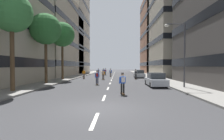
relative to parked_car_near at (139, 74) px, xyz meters
The scene contains 23 objects.
ground_plane 5.76m from the parked_car_near, 157.44° to the left, with size 158.24×158.24×0.00m, color #333335.
sidewalk_left 14.46m from the parked_car_near, 157.67° to the left, with size 3.21×72.53×0.14m, color gray.
sidewalk_right 6.20m from the parked_car_near, 62.95° to the left, with size 3.21×72.53×0.14m, color gray.
lane_markings 6.56m from the parked_car_near, 144.12° to the left, with size 0.16×62.20×0.01m.
building_left_mid 24.42m from the parked_car_near, 160.33° to the left, with size 13.08×24.07×18.83m.
building_left_far 34.09m from the parked_car_near, 133.92° to the left, with size 13.08×18.65×29.95m.
building_right_mid 21.60m from the parked_car_near, 35.16° to the left, with size 13.08×17.52×35.24m.
building_right_far 27.41m from the parked_car_near, 63.95° to the left, with size 13.08×17.73×24.64m.
parked_car_near is the anchor object (origin of this frame).
parked_car_mid 14.10m from the parked_car_near, 90.00° to the right, with size 1.82×4.40×1.52m.
street_tree_near 24.01m from the parked_car_near, 125.16° to the right, with size 3.43×3.43×8.47m.
street_tree_mid 16.05m from the parked_car_near, 156.54° to the right, with size 3.99×3.99×9.33m.
street_tree_far 19.12m from the parked_car_near, 137.65° to the right, with size 3.88×3.88×8.74m.
streetlamp_right 16.40m from the parked_car_near, 82.42° to the right, with size 2.13×0.30×6.50m.
skater_0 8.37m from the parked_car_near, 143.29° to the right, with size 0.56×0.92×1.78m.
skater_1 14.43m from the parked_car_near, 118.13° to the right, with size 0.55×0.92×1.78m.
skater_2 20.17m from the parked_car_near, 101.19° to the right, with size 0.57×0.92×1.78m.
skater_3 9.45m from the parked_car_near, 143.13° to the left, with size 0.56×0.92×1.78m.
skater_4 10.97m from the parked_car_near, 131.62° to the left, with size 0.54×0.90×1.78m.
skater_5 11.80m from the parked_car_near, 139.34° to the left, with size 0.56×0.92×1.78m.
skater_6 6.37m from the parked_car_near, 154.83° to the left, with size 0.56×0.92×1.78m.
skater_7 10.82m from the parked_car_near, 163.89° to the right, with size 0.53×0.90×1.78m.
skater_8 4.05m from the parked_car_near, 106.03° to the right, with size 0.56×0.92×1.78m.
Camera 1 is at (0.93, -8.87, 2.26)m, focal length 26.77 mm.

